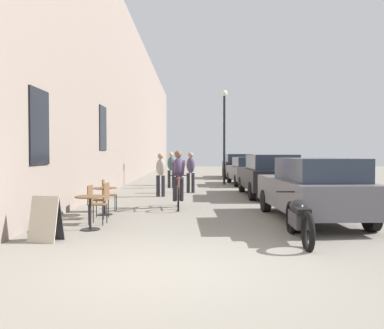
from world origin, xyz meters
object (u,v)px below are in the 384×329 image
Objects in this scene: cyclist_on_bicycle at (179,181)px; parked_car_second at (270,175)px; cafe_chair_near_toward_street at (96,202)px; parked_car_third at (249,170)px; cafe_table_mid at (106,195)px; street_lamp at (225,125)px; cafe_chair_mid_toward_wall at (108,193)px; cafe_chair_mid_toward_street at (104,198)px; sandwich_board_sign at (47,219)px; parked_motorcycle at (300,219)px; pedestrian_furthest at (180,167)px; parked_car_fourth at (239,165)px; pedestrian_near at (162,172)px; pedestrian_mid at (192,170)px; parked_car_nearest at (314,188)px; cafe_table_near at (91,205)px; pedestrian_far at (172,168)px.

parked_car_second is at bearing 43.96° from cyclist_on_bicycle.
cyclist_on_bicycle is (1.83, 2.71, 0.29)m from cafe_chair_near_toward_street.
cyclist_on_bicycle is 9.30m from parked_car_third.
street_lamp reaches higher than cafe_table_mid.
cafe_chair_mid_toward_wall is at bearing 94.06° from cafe_chair_near_toward_street.
cafe_chair_mid_toward_street is 2.59m from sandwich_board_sign.
cafe_table_mid is 0.34× the size of parked_motorcycle.
cyclist_on_bicycle is 1.04× the size of pedestrian_furthest.
parked_car_second is at bearing 83.05° from parked_motorcycle.
parked_car_fourth is at bearing 88.17° from parked_car_third.
parked_car_third is (5.58, 13.18, 0.33)m from sandwich_board_sign.
cafe_chair_mid_toward_street is 0.55× the size of pedestrian_near.
cafe_chair_mid_toward_wall is 9.22m from pedestrian_furthest.
pedestrian_mid is at bearing -107.10° from parked_car_fourth.
parked_car_third reaches higher than sandwich_board_sign.
parked_car_nearest is (3.31, -2.30, -0.03)m from cyclist_on_bicycle.
parked_car_second is (5.07, 6.60, 0.30)m from cafe_table_near.
parked_car_second reaches higher than parked_motorcycle.
cafe_table_mid is 0.41× the size of cyclist_on_bicycle.
cyclist_on_bicycle reaches higher than parked_car_fourth.
cafe_table_mid is 0.81× the size of cafe_chair_mid_toward_wall.
cafe_table_near is 6.57m from pedestrian_near.
cafe_table_near is at bearing -167.80° from parked_car_nearest.
pedestrian_far reaches higher than cafe_chair_mid_toward_wall.
pedestrian_far is at bearing 136.67° from parked_car_second.
pedestrian_furthest is (-0.26, 8.34, 0.15)m from cyclist_on_bicycle.
pedestrian_near reaches higher than parked_car_fourth.
parked_motorcycle is at bearing -88.71° from street_lamp.
cafe_chair_near_toward_street is (-0.08, 0.69, -0.00)m from cafe_table_near.
cafe_table_mid is 0.58m from cafe_chair_mid_toward_street.
parked_car_third is (5.18, 10.06, 0.22)m from cafe_table_mid.
cafe_chair_near_toward_street is 7.56m from pedestrian_mid.
street_lamp is 1.20× the size of parked_car_third.
pedestrian_far is 5.36m from parked_car_second.
street_lamp is (3.91, 10.81, 2.59)m from cafe_chair_mid_toward_street.
parked_car_third reaches higher than parked_motorcycle.
street_lamp reaches higher than parked_car_third.
cafe_table_mid is 5.29m from parked_car_nearest.
cafe_chair_mid_toward_wall is at bearing -100.71° from pedestrian_furthest.
sandwich_board_sign is 0.50× the size of pedestrian_mid.
cafe_chair_mid_toward_wall is at bearing 96.71° from cafe_table_mid.
cyclist_on_bicycle is 0.82× the size of parked_motorcycle.
cafe_chair_near_toward_street is 11.17m from pedestrian_furthest.
cafe_table_mid is at bearing -144.48° from cyclist_on_bicycle.
pedestrian_near is at bearing -127.98° from pedestrian_mid.
pedestrian_far is 1.50m from pedestrian_furthest.
cafe_table_mid is (-0.14, 2.05, 0.00)m from cafe_table_near.
parked_car_nearest is at bearing 66.88° from parked_motorcycle.
parked_car_nearest is (2.95, -6.83, -0.15)m from pedestrian_mid.
parked_car_nearest is at bearing -10.39° from cafe_table_mid.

